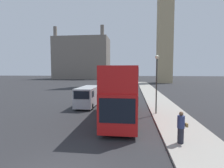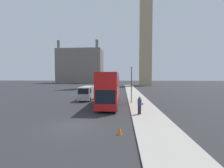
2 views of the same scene
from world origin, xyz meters
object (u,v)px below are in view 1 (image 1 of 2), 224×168
at_px(white_van, 88,96).
at_px(street_lamp, 157,75).
at_px(pedestrian, 181,127).
at_px(red_double_decker_bus, 122,90).
at_px(parked_sedan, 108,86).

relative_size(white_van, street_lamp, 1.02).
height_order(white_van, pedestrian, white_van).
xyz_separation_m(pedestrian, street_lamp, (-0.45, 6.84, 2.75)).
height_order(red_double_decker_bus, pedestrian, red_double_decker_bus).
bearing_deg(red_double_decker_bus, pedestrian, -55.69).
height_order(pedestrian, parked_sedan, pedestrian).
bearing_deg(street_lamp, red_double_decker_bus, -152.97).
bearing_deg(white_van, red_double_decker_bus, -48.54).
bearing_deg(pedestrian, white_van, 127.93).
height_order(red_double_decker_bus, parked_sedan, red_double_decker_bus).
height_order(red_double_decker_bus, white_van, red_double_decker_bus).
distance_m(pedestrian, street_lamp, 7.39).
height_order(red_double_decker_bus, street_lamp, street_lamp).
relative_size(street_lamp, parked_sedan, 1.18).
xyz_separation_m(white_van, parked_sedan, (-0.49, 20.94, -0.51)).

